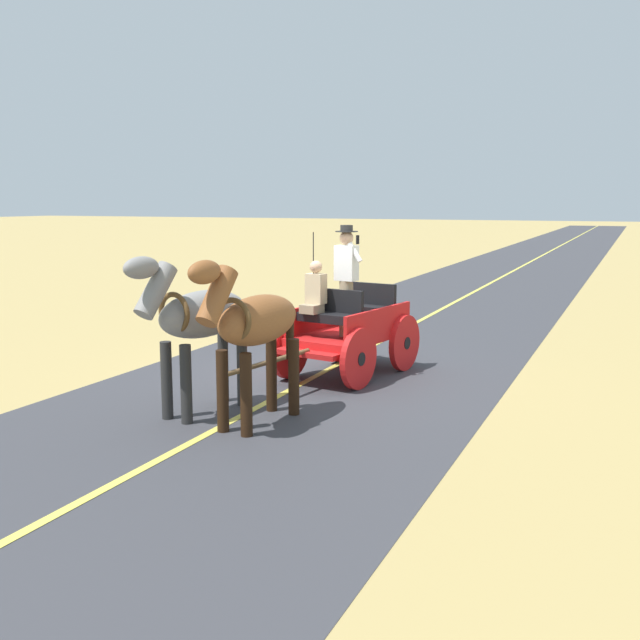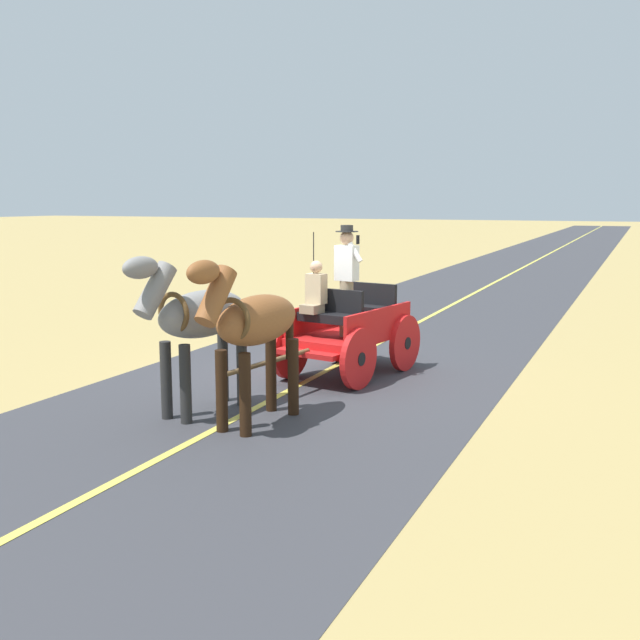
% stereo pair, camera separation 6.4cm
% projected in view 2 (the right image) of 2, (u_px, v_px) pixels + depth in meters
% --- Properties ---
extents(ground_plane, '(200.00, 200.00, 0.00)m').
position_uv_depth(ground_plane, '(321.00, 374.00, 12.46)').
color(ground_plane, tan).
extents(road_surface, '(6.12, 160.00, 0.01)m').
position_uv_depth(road_surface, '(321.00, 374.00, 12.46)').
color(road_surface, '#38383D').
rests_on(road_surface, ground).
extents(road_centre_stripe, '(0.12, 160.00, 0.00)m').
position_uv_depth(road_centre_stripe, '(321.00, 374.00, 12.46)').
color(road_centre_stripe, '#DBCC4C').
rests_on(road_centre_stripe, road_surface).
extents(horse_drawn_carriage, '(1.81, 4.51, 2.50)m').
position_uv_depth(horse_drawn_carriage, '(347.00, 327.00, 12.25)').
color(horse_drawn_carriage, red).
rests_on(horse_drawn_carriage, ground).
extents(horse_near_side, '(0.74, 2.14, 2.21)m').
position_uv_depth(horse_near_side, '(253.00, 325.00, 9.43)').
color(horse_near_side, brown).
rests_on(horse_near_side, ground).
extents(horse_off_side, '(0.88, 2.15, 2.21)m').
position_uv_depth(horse_off_side, '(198.00, 318.00, 9.95)').
color(horse_off_side, gray).
rests_on(horse_off_side, ground).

